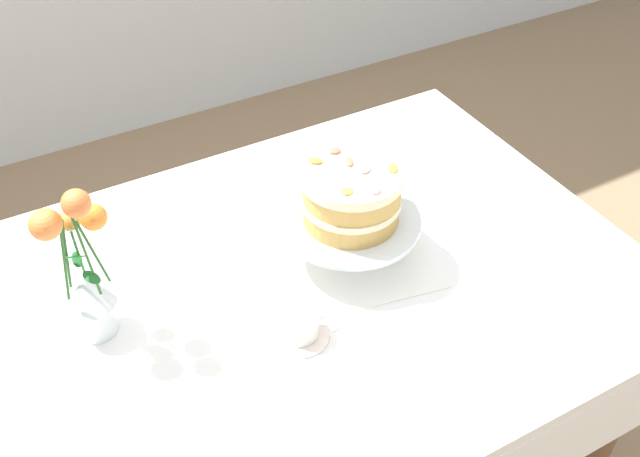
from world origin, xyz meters
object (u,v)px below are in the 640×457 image
object	(u,v)px
layer_cake	(351,195)
cake_stand	(350,224)
teacup	(300,326)
dining_table	(304,319)
flower_vase	(83,276)

from	to	relation	value
layer_cake	cake_stand	bearing A→B (deg)	-174.45
cake_stand	teacup	bearing A→B (deg)	-142.70
cake_stand	layer_cake	distance (m)	0.08
dining_table	layer_cake	bearing A→B (deg)	18.62
dining_table	flower_vase	bearing A→B (deg)	166.80
dining_table	teacup	xyz separation A→B (m)	(-0.06, -0.10, 0.12)
dining_table	teacup	world-z (taller)	teacup
layer_cake	flower_vase	size ratio (longest dim) A/B	0.59
dining_table	teacup	distance (m)	0.17
cake_stand	layer_cake	xyz separation A→B (m)	(0.00, 0.00, 0.08)
cake_stand	layer_cake	bearing A→B (deg)	5.55
cake_stand	teacup	size ratio (longest dim) A/B	2.43
teacup	cake_stand	bearing A→B (deg)	37.30
dining_table	layer_cake	size ratio (longest dim) A/B	6.80
dining_table	layer_cake	world-z (taller)	layer_cake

